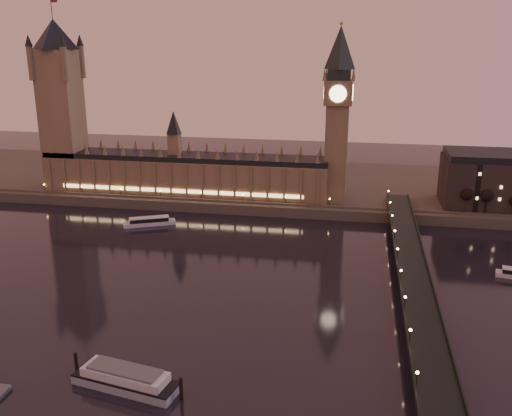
% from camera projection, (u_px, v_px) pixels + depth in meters
% --- Properties ---
extents(ground, '(700.00, 700.00, 0.00)m').
position_uv_depth(ground, '(193.00, 286.00, 244.47)').
color(ground, black).
rests_on(ground, ground).
extents(far_embankment, '(560.00, 130.00, 6.00)m').
position_uv_depth(far_embankment, '(302.00, 185.00, 393.62)').
color(far_embankment, '#423D35').
rests_on(far_embankment, ground).
extents(palace_of_westminster, '(180.00, 26.62, 52.00)m').
position_uv_depth(palace_of_westminster, '(185.00, 169.00, 358.62)').
color(palace_of_westminster, brown).
rests_on(palace_of_westminster, ground).
extents(victoria_tower, '(31.68, 31.68, 118.00)m').
position_uv_depth(victoria_tower, '(60.00, 96.00, 359.15)').
color(victoria_tower, brown).
rests_on(victoria_tower, ground).
extents(big_ben, '(17.68, 17.68, 104.00)m').
position_uv_depth(big_ben, '(338.00, 105.00, 330.16)').
color(big_ben, brown).
rests_on(big_ben, ground).
extents(westminster_bridge, '(13.20, 260.00, 15.30)m').
position_uv_depth(westminster_bridge, '(414.00, 291.00, 227.30)').
color(westminster_bridge, black).
rests_on(westminster_bridge, ground).
extents(bare_tree_0, '(6.16, 6.16, 12.52)m').
position_uv_depth(bare_tree_0, '(463.00, 197.00, 320.97)').
color(bare_tree_0, black).
rests_on(bare_tree_0, ground).
extents(bare_tree_1, '(6.16, 6.16, 12.52)m').
position_uv_depth(bare_tree_1, '(489.00, 198.00, 318.60)').
color(bare_tree_1, black).
rests_on(bare_tree_1, ground).
extents(cruise_boat_a, '(28.93, 17.69, 4.63)m').
position_uv_depth(cruise_boat_a, '(149.00, 222.00, 321.02)').
color(cruise_boat_a, silver).
rests_on(cruise_boat_a, ground).
extents(moored_barge, '(38.12, 15.68, 7.12)m').
position_uv_depth(moored_barge, '(126.00, 379.00, 173.83)').
color(moored_barge, '#8C9CB2').
rests_on(moored_barge, ground).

